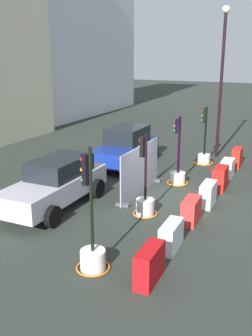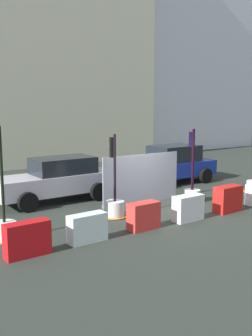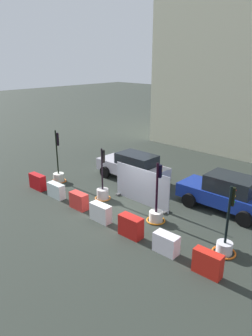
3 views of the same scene
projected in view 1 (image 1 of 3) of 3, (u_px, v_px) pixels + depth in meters
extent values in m
plane|color=#2A3029|center=(171.00, 199.00, 14.24)|extent=(120.00, 120.00, 0.00)
cylinder|color=silver|center=(93.00, 260.00, 9.59)|extent=(0.63, 0.63, 0.50)
cylinder|color=black|center=(91.00, 201.00, 9.15)|extent=(0.08, 0.08, 2.60)
cube|color=black|center=(86.00, 170.00, 8.96)|extent=(0.18, 0.18, 0.74)
sphere|color=red|center=(82.00, 159.00, 8.90)|extent=(0.10, 0.10, 0.10)
sphere|color=orange|center=(82.00, 170.00, 8.97)|extent=(0.10, 0.10, 0.10)
sphere|color=green|center=(82.00, 180.00, 9.04)|extent=(0.10, 0.10, 0.10)
torus|color=orange|center=(93.00, 268.00, 9.65)|extent=(0.86, 0.86, 0.05)
cylinder|color=beige|center=(145.00, 207.00, 12.83)|extent=(0.61, 0.61, 0.53)
cylinder|color=black|center=(146.00, 167.00, 12.45)|extent=(0.08, 0.08, 2.19)
cube|color=black|center=(143.00, 147.00, 12.28)|extent=(0.19, 0.17, 0.65)
sphere|color=red|center=(140.00, 140.00, 12.24)|extent=(0.11, 0.11, 0.11)
sphere|color=orange|center=(140.00, 147.00, 12.30)|extent=(0.11, 0.11, 0.11)
sphere|color=green|center=(140.00, 153.00, 12.36)|extent=(0.11, 0.11, 0.11)
torus|color=orange|center=(145.00, 213.00, 12.90)|extent=(0.82, 0.82, 0.05)
cylinder|color=silver|center=(178.00, 178.00, 15.88)|extent=(0.62, 0.62, 0.47)
cylinder|color=black|center=(179.00, 145.00, 15.48)|extent=(0.10, 0.10, 2.29)
cube|color=black|center=(177.00, 126.00, 15.34)|extent=(0.17, 0.18, 0.57)
sphere|color=red|center=(175.00, 121.00, 15.34)|extent=(0.09, 0.09, 0.09)
sphere|color=orange|center=(175.00, 126.00, 15.40)|extent=(0.09, 0.09, 0.09)
sphere|color=green|center=(175.00, 131.00, 15.45)|extent=(0.09, 0.09, 0.09)
torus|color=orange|center=(178.00, 183.00, 15.93)|extent=(0.87, 0.87, 0.07)
cylinder|color=silver|center=(204.00, 159.00, 18.74)|extent=(0.60, 0.60, 0.47)
cylinder|color=black|center=(205.00, 131.00, 18.35)|extent=(0.09, 0.09, 2.26)
cube|color=black|center=(204.00, 116.00, 18.22)|extent=(0.18, 0.18, 0.70)
sphere|color=red|center=(203.00, 111.00, 18.21)|extent=(0.09, 0.09, 0.09)
sphere|color=orange|center=(202.00, 116.00, 18.28)|extent=(0.09, 0.09, 0.09)
sphere|color=green|center=(202.00, 120.00, 18.34)|extent=(0.09, 0.09, 0.09)
torus|color=orange|center=(204.00, 163.00, 18.79)|extent=(0.91, 0.91, 0.07)
cube|color=red|center=(150.00, 265.00, 9.01)|extent=(1.12, 0.43, 0.85)
cube|color=silver|center=(171.00, 236.00, 10.51)|extent=(1.08, 0.43, 0.77)
cube|color=red|center=(191.00, 211.00, 12.14)|extent=(0.98, 0.47, 0.81)
cube|color=silver|center=(208.00, 194.00, 13.56)|extent=(1.06, 0.45, 0.82)
cube|color=red|center=(220.00, 178.00, 15.14)|extent=(1.04, 0.50, 0.90)
cube|color=white|center=(227.00, 168.00, 16.69)|extent=(0.97, 0.51, 0.77)
cube|color=red|center=(237.00, 158.00, 18.18)|extent=(1.01, 0.40, 0.88)
cube|color=navy|center=(125.00, 150.00, 18.50)|extent=(4.50, 1.78, 0.67)
cube|color=black|center=(127.00, 135.00, 18.50)|extent=(2.23, 1.54, 0.75)
cylinder|color=black|center=(131.00, 167.00, 17.02)|extent=(0.70, 0.29, 0.70)
cylinder|color=black|center=(94.00, 162.00, 17.75)|extent=(0.70, 0.29, 0.70)
cylinder|color=black|center=(153.00, 153.00, 19.43)|extent=(0.70, 0.29, 0.70)
cylinder|color=black|center=(120.00, 149.00, 20.16)|extent=(0.70, 0.29, 0.70)
cube|color=#B7B2BE|center=(55.00, 188.00, 13.34)|extent=(4.58, 1.67, 0.70)
cube|color=black|center=(60.00, 167.00, 13.47)|extent=(2.32, 1.45, 0.61)
cylinder|color=black|center=(52.00, 217.00, 11.86)|extent=(0.70, 0.29, 0.70)
cylinder|color=black|center=(8.00, 207.00, 12.55)|extent=(0.70, 0.29, 0.70)
cylinder|color=black|center=(97.00, 188.00, 14.32)|extent=(0.70, 0.29, 0.70)
cylinder|color=black|center=(58.00, 182.00, 15.01)|extent=(0.70, 0.29, 0.70)
cube|color=silver|center=(57.00, 16.00, 32.06)|extent=(15.97, 6.65, 16.07)
cylinder|color=black|center=(221.00, 88.00, 19.13)|extent=(0.15, 0.15, 6.93)
sphere|color=silver|center=(226.00, 9.00, 18.10)|extent=(0.36, 0.36, 0.36)
cube|color=#999DAC|center=(140.00, 170.00, 14.63)|extent=(3.39, 0.04, 1.84)
cube|color=#4C4C4C|center=(123.00, 205.00, 13.55)|extent=(0.16, 0.50, 0.10)
cube|color=#4C4C4C|center=(155.00, 180.00, 16.19)|extent=(0.16, 0.50, 0.10)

